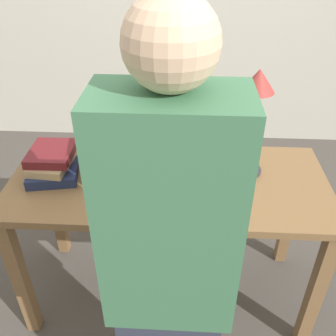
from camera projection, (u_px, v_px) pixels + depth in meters
ground_plane at (168, 288)px, 2.15m from camera, size 12.00×12.00×0.00m
reading_desk at (169, 199)px, 1.78m from camera, size 1.46×0.64×0.77m
open_book at (167, 184)px, 1.66m from camera, size 0.47×0.35×0.07m
book_stack_tall at (53, 162)px, 1.73m from camera, size 0.26×0.31×0.12m
book_standing_upright at (90, 157)px, 1.67m from camera, size 0.07×0.18×0.22m
reading_lamp at (256, 96)px, 1.56m from camera, size 0.14×0.14×0.50m
coffee_mug at (212, 189)px, 1.59m from camera, size 0.08×0.09×0.09m
person_reader at (169, 294)px, 1.13m from camera, size 0.36×0.22×1.67m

